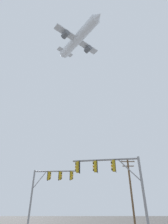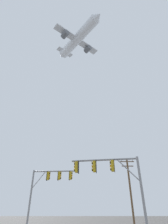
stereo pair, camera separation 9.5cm
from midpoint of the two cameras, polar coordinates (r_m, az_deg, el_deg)
signal_pole_near at (r=15.58m, az=8.93°, el=-18.78°), size 5.60×1.15×5.59m
signal_pole_far at (r=22.68m, az=-10.90°, el=-21.21°), size 4.95×0.64×5.96m
utility_pole at (r=29.55m, az=14.84°, el=-22.14°), size 2.20×0.28×9.04m
airplane at (r=63.71m, az=-1.80°, el=22.50°), size 15.71×18.54×5.91m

